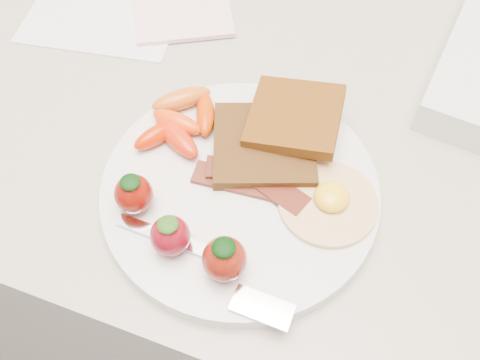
% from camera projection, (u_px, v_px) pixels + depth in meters
% --- Properties ---
extents(counter, '(2.00, 0.60, 0.90)m').
position_uv_depth(counter, '(263.00, 263.00, 0.98)').
color(counter, gray).
rests_on(counter, ground).
extents(plate, '(0.27, 0.27, 0.02)m').
position_uv_depth(plate, '(240.00, 191.00, 0.52)').
color(plate, silver).
rests_on(plate, counter).
extents(toast_lower, '(0.13, 0.13, 0.01)m').
position_uv_depth(toast_lower, '(264.00, 145.00, 0.53)').
color(toast_lower, black).
rests_on(toast_lower, plate).
extents(toast_upper, '(0.10, 0.10, 0.02)m').
position_uv_depth(toast_upper, '(295.00, 117.00, 0.54)').
color(toast_upper, '#3E240E').
rests_on(toast_upper, toast_lower).
extents(fried_egg, '(0.11, 0.11, 0.02)m').
position_uv_depth(fried_egg, '(329.00, 201.00, 0.50)').
color(fried_egg, beige).
rests_on(fried_egg, plate).
extents(bacon_strips, '(0.12, 0.07, 0.01)m').
position_uv_depth(bacon_strips, '(254.00, 177.00, 0.52)').
color(bacon_strips, '#470C0E').
rests_on(bacon_strips, plate).
extents(baby_carrots, '(0.08, 0.11, 0.02)m').
position_uv_depth(baby_carrots, '(180.00, 121.00, 0.55)').
color(baby_carrots, '#E8400B').
rests_on(baby_carrots, plate).
extents(strawberries, '(0.14, 0.07, 0.05)m').
position_uv_depth(strawberries, '(179.00, 231.00, 0.46)').
color(strawberries, '#6C0B05').
rests_on(strawberries, plate).
extents(fork, '(0.18, 0.05, 0.00)m').
position_uv_depth(fork, '(216.00, 270.00, 0.46)').
color(fork, silver).
rests_on(fork, plate).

